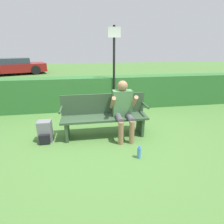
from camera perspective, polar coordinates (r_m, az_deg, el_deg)
ground_plane at (r=4.10m, az=-2.31°, el=-7.69°), size 40.00×40.00×0.00m
hedge_back at (r=5.79m, az=-4.77°, el=6.26°), size 12.00×0.57×1.04m
park_bench at (r=3.96m, az=-2.54°, el=-0.99°), size 1.92×0.47×0.94m
person_seated at (r=3.83m, az=3.65°, el=1.71°), size 0.56×0.63×1.26m
backpack at (r=4.03m, az=-20.97°, el=-6.11°), size 0.28×0.30×0.47m
water_bottle at (r=3.33m, az=8.83°, el=-12.90°), size 0.07×0.07×0.24m
signpost at (r=5.39m, az=0.67°, el=15.05°), size 0.36×0.09×2.51m
parked_car at (r=15.27m, az=-29.06°, el=12.93°), size 4.61×3.16×1.19m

